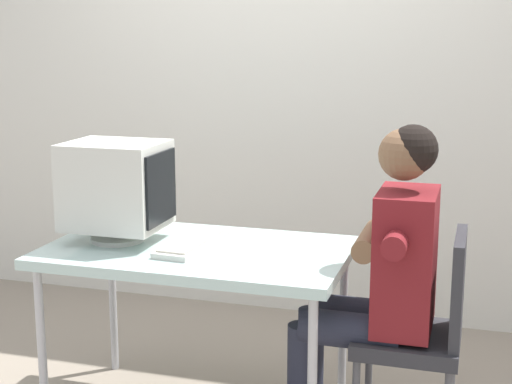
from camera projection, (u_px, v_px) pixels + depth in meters
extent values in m
cube|color=silver|center=(336.00, 55.00, 4.24)|extent=(8.00, 0.10, 3.00)
cylinder|color=#B7B7BC|center=(42.00, 350.00, 3.12)|extent=(0.04, 0.04, 0.71)
cylinder|color=#B7B7BC|center=(113.00, 300.00, 3.70)|extent=(0.04, 0.04, 0.71)
cylinder|color=#B7B7BC|center=(343.00, 325.00, 3.39)|extent=(0.04, 0.04, 0.71)
cube|color=silver|center=(197.00, 252.00, 3.17)|extent=(1.25, 0.74, 0.04)
cylinder|color=silver|center=(118.00, 238.00, 3.27)|extent=(0.23, 0.23, 0.02)
cylinder|color=silver|center=(118.00, 231.00, 3.27)|extent=(0.06, 0.06, 0.04)
cube|color=silver|center=(116.00, 185.00, 3.23)|extent=(0.40, 0.33, 0.36)
cube|color=black|center=(161.00, 188.00, 3.17)|extent=(0.01, 0.28, 0.30)
cube|color=silver|center=(192.00, 244.00, 3.18)|extent=(0.18, 0.46, 0.02)
cube|color=beige|center=(192.00, 240.00, 3.18)|extent=(0.15, 0.42, 0.01)
cylinder|color=#4C4C51|center=(369.00, 372.00, 3.26)|extent=(0.03, 0.03, 0.41)
cylinder|color=#4C4C51|center=(451.00, 383.00, 3.16)|extent=(0.03, 0.03, 0.41)
cube|color=#2D2D33|center=(407.00, 340.00, 3.00)|extent=(0.40, 0.40, 0.06)
cube|color=#2D2D33|center=(458.00, 287.00, 2.90)|extent=(0.04, 0.36, 0.41)
cube|color=maroon|center=(406.00, 260.00, 2.94)|extent=(0.22, 0.35, 0.55)
sphere|color=brown|center=(405.00, 154.00, 2.86)|extent=(0.20, 0.20, 0.20)
sphere|color=black|center=(413.00, 149.00, 2.85)|extent=(0.19, 0.19, 0.19)
cylinder|color=#262838|center=(350.00, 330.00, 2.96)|extent=(0.39, 0.14, 0.14)
cylinder|color=#262838|center=(358.00, 314.00, 3.13)|extent=(0.39, 0.14, 0.14)
cylinder|color=#262838|center=(301.00, 383.00, 3.07)|extent=(0.11, 0.11, 0.49)
cylinder|color=#262838|center=(311.00, 364.00, 3.24)|extent=(0.11, 0.11, 0.49)
cylinder|color=maroon|center=(395.00, 244.00, 2.73)|extent=(0.09, 0.14, 0.09)
cylinder|color=maroon|center=(407.00, 218.00, 3.11)|extent=(0.09, 0.14, 0.09)
cylinder|color=brown|center=(370.00, 241.00, 2.96)|extent=(0.09, 0.35, 0.09)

